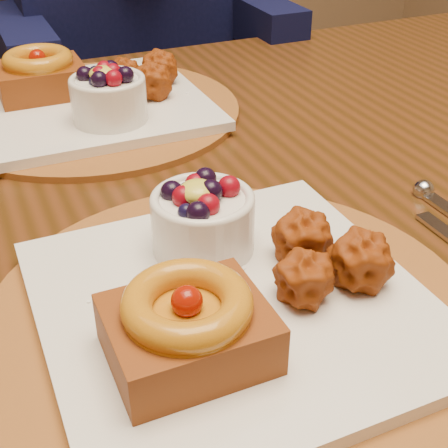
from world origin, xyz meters
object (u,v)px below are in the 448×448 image
at_px(dining_table, 150,250).
at_px(place_setting_far, 91,97).
at_px(place_setting_near, 228,292).
at_px(chair_far, 45,133).

height_order(dining_table, place_setting_far, place_setting_far).
bearing_deg(dining_table, place_setting_far, 90.73).
bearing_deg(place_setting_far, place_setting_near, -89.95).
bearing_deg(place_setting_near, place_setting_far, 90.05).
relative_size(dining_table, chair_far, 1.88).
bearing_deg(place_setting_near, chair_far, 89.63).
bearing_deg(place_setting_far, dining_table, -89.27).
distance_m(dining_table, chair_far, 0.86).
height_order(dining_table, chair_far, chair_far).
height_order(place_setting_far, chair_far, chair_far).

